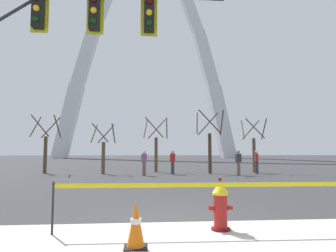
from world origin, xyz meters
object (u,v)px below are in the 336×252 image
at_px(fire_hydrant, 220,205).
at_px(monument_arch, 147,64).
at_px(pedestrian_standing_center, 173,162).
at_px(traffic_cone_by_hydrant, 136,225).
at_px(traffic_signal_gantry, 20,35).
at_px(pedestrian_near_trees, 238,162).
at_px(pedestrian_walking_right, 257,162).
at_px(pedestrian_walking_left, 144,163).

xyz_separation_m(fire_hydrant, monument_arch, (-0.74, 65.66, 22.42)).
bearing_deg(fire_hydrant, pedestrian_standing_center, 88.05).
relative_size(traffic_cone_by_hydrant, traffic_signal_gantry, 0.09).
height_order(traffic_cone_by_hydrant, pedestrian_standing_center, pedestrian_standing_center).
distance_m(traffic_cone_by_hydrant, pedestrian_near_trees, 15.03).
bearing_deg(pedestrian_near_trees, traffic_signal_gantry, -129.54).
distance_m(traffic_signal_gantry, pedestrian_near_trees, 14.74).
bearing_deg(pedestrian_walking_right, pedestrian_standing_center, 179.65).
height_order(fire_hydrant, pedestrian_standing_center, pedestrian_standing_center).
relative_size(traffic_signal_gantry, pedestrian_walking_right, 4.92).
bearing_deg(pedestrian_walking_right, traffic_cone_by_hydrant, -117.46).
relative_size(pedestrian_standing_center, pedestrian_walking_right, 1.00).
bearing_deg(pedestrian_near_trees, fire_hydrant, -109.49).
bearing_deg(pedestrian_near_trees, monument_arch, 95.69).
xyz_separation_m(traffic_cone_by_hydrant, pedestrian_standing_center, (2.07, 15.08, 0.46)).
xyz_separation_m(fire_hydrant, pedestrian_near_trees, (4.53, 12.80, 0.35)).
relative_size(traffic_signal_gantry, pedestrian_standing_center, 4.92).
relative_size(monument_arch, pedestrian_walking_left, 33.47).
xyz_separation_m(fire_hydrant, pedestrian_walking_left, (-1.42, 13.20, 0.35)).
xyz_separation_m(monument_arch, pedestrian_near_trees, (5.27, -52.86, -22.07)).
bearing_deg(traffic_signal_gantry, pedestrian_walking_right, 48.81).
xyz_separation_m(traffic_signal_gantry, pedestrian_walking_left, (3.16, 11.43, -3.59)).
distance_m(fire_hydrant, pedestrian_standing_center, 14.17).
relative_size(fire_hydrant, pedestrian_walking_right, 0.62).
height_order(traffic_cone_by_hydrant, traffic_signal_gantry, traffic_signal_gantry).
distance_m(traffic_cone_by_hydrant, pedestrian_standing_center, 15.23).
height_order(fire_hydrant, monument_arch, monument_arch).
bearing_deg(monument_arch, pedestrian_standing_center, -88.64).
distance_m(traffic_cone_by_hydrant, monument_arch, 70.30).
bearing_deg(pedestrian_walking_left, traffic_signal_gantry, -105.45).
relative_size(traffic_cone_by_hydrant, pedestrian_walking_right, 0.46).
xyz_separation_m(fire_hydrant, pedestrian_standing_center, (0.48, 14.15, 0.35)).
xyz_separation_m(pedestrian_walking_left, pedestrian_near_trees, (5.95, -0.40, 0.00)).
relative_size(monument_arch, pedestrian_standing_center, 33.47).
bearing_deg(traffic_cone_by_hydrant, traffic_signal_gantry, 137.89).
bearing_deg(pedestrian_walking_left, fire_hydrant, -83.88).
bearing_deg(pedestrian_near_trees, traffic_cone_by_hydrant, -114.03).
xyz_separation_m(traffic_cone_by_hydrant, pedestrian_near_trees, (6.12, 13.72, 0.46)).
height_order(traffic_signal_gantry, pedestrian_walking_left, traffic_signal_gantry).
distance_m(traffic_signal_gantry, pedestrian_walking_right, 16.79).
bearing_deg(monument_arch, traffic_cone_by_hydrant, -90.73).
bearing_deg(pedestrian_walking_right, fire_hydrant, -113.82).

